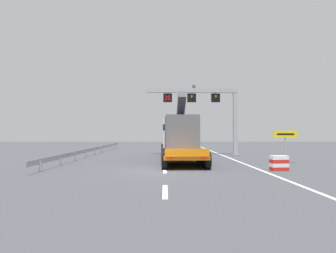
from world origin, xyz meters
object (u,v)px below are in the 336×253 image
Objects in this scene: crash_barrier_striped at (279,163)px; overhead_lane_gantry at (206,102)px; heavy_haul_truck_orange at (178,136)px; exit_sign_yellow at (285,138)px.

overhead_lane_gantry is at bearing 102.69° from crash_barrier_striped.
overhead_lane_gantry reaches higher than heavy_haul_truck_orange.
overhead_lane_gantry is 0.68× the size of heavy_haul_truck_orange.
crash_barrier_striped is at bearing -77.31° from overhead_lane_gantry.
crash_barrier_striped is (-2.05, -3.88, -1.43)m from exit_sign_yellow.
overhead_lane_gantry is at bearing 50.82° from heavy_haul_truck_orange.
overhead_lane_gantry is 3.93× the size of exit_sign_yellow.
crash_barrier_striped is at bearing -55.11° from heavy_haul_truck_orange.
overhead_lane_gantry is 13.04m from crash_barrier_striped.
overhead_lane_gantry is 9.84m from exit_sign_yellow.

